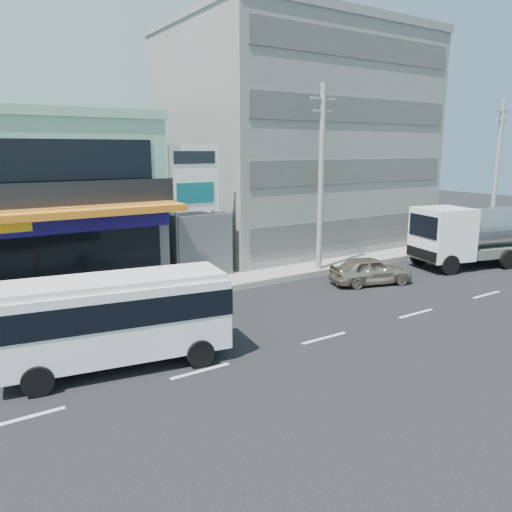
% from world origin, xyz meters
% --- Properties ---
extents(ground, '(120.00, 120.00, 0.00)m').
position_xyz_m(ground, '(0.00, 0.00, 0.00)').
color(ground, black).
rests_on(ground, ground).
extents(sidewalk, '(70.00, 5.00, 0.30)m').
position_xyz_m(sidewalk, '(5.00, 9.50, 0.15)').
color(sidewalk, gray).
rests_on(sidewalk, ground).
extents(shop_building, '(12.40, 11.70, 8.00)m').
position_xyz_m(shop_building, '(-8.00, 13.95, 4.00)').
color(shop_building, '#4B4B50').
rests_on(shop_building, ground).
extents(concrete_building, '(16.00, 12.00, 14.00)m').
position_xyz_m(concrete_building, '(10.00, 15.00, 7.00)').
color(concrete_building, gray).
rests_on(concrete_building, ground).
extents(gap_structure, '(3.00, 6.00, 3.50)m').
position_xyz_m(gap_structure, '(0.00, 12.00, 1.75)').
color(gap_structure, '#4B4B50').
rests_on(gap_structure, ground).
extents(satellite_dish, '(1.50, 1.50, 0.15)m').
position_xyz_m(satellite_dish, '(0.00, 11.00, 3.58)').
color(satellite_dish, slate).
rests_on(satellite_dish, gap_structure).
extents(billboard, '(2.60, 0.18, 6.90)m').
position_xyz_m(billboard, '(-0.50, 9.20, 4.93)').
color(billboard, gray).
rests_on(billboard, ground).
extents(utility_pole_near, '(1.60, 0.30, 10.00)m').
position_xyz_m(utility_pole_near, '(6.00, 7.40, 5.15)').
color(utility_pole_near, '#999993').
rests_on(utility_pole_near, ground).
extents(utility_pole_far, '(1.60, 0.30, 10.00)m').
position_xyz_m(utility_pole_far, '(22.00, 7.40, 5.15)').
color(utility_pole_far, '#999993').
rests_on(utility_pole_far, ground).
extents(minibus, '(7.15, 3.28, 2.88)m').
position_xyz_m(minibus, '(-6.98, 1.75, 1.72)').
color(minibus, white).
rests_on(minibus, ground).
extents(sedan, '(4.46, 2.80, 1.42)m').
position_xyz_m(sedan, '(6.84, 4.37, 0.71)').
color(sedan, '#BBA68F').
rests_on(sedan, ground).
extents(tanker_truck, '(9.20, 4.55, 3.48)m').
position_xyz_m(tanker_truck, '(15.16, 3.86, 1.87)').
color(tanker_truck, white).
rests_on(tanker_truck, ground).
extents(motorcycle_rider, '(1.80, 0.80, 2.24)m').
position_xyz_m(motorcycle_rider, '(-7.36, 5.26, 0.74)').
color(motorcycle_rider, '#4F0D0B').
rests_on(motorcycle_rider, ground).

